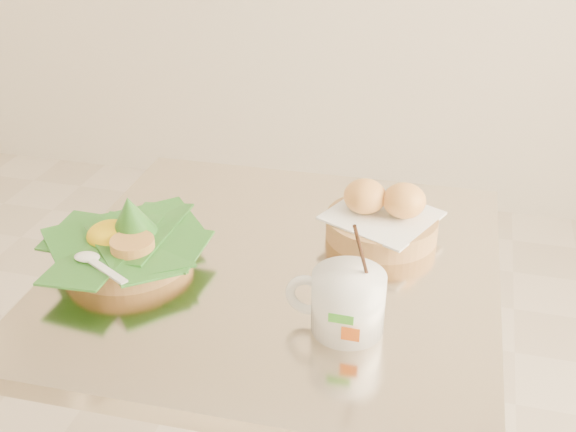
% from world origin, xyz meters
% --- Properties ---
extents(cafe_table, '(0.72, 0.72, 0.75)m').
position_xyz_m(cafe_table, '(0.19, 0.06, 0.53)').
color(cafe_table, gray).
rests_on(cafe_table, floor).
extents(rice_basket, '(0.26, 0.26, 0.13)m').
position_xyz_m(rice_basket, '(-0.05, 0.01, 0.78)').
color(rice_basket, tan).
rests_on(rice_basket, cafe_table).
extents(bread_basket, '(0.21, 0.21, 0.10)m').
position_xyz_m(bread_basket, '(0.33, 0.19, 0.78)').
color(bread_basket, tan).
rests_on(bread_basket, cafe_table).
extents(coffee_mug, '(0.14, 0.10, 0.18)m').
position_xyz_m(coffee_mug, '(0.32, -0.08, 0.80)').
color(coffee_mug, white).
rests_on(coffee_mug, cafe_table).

